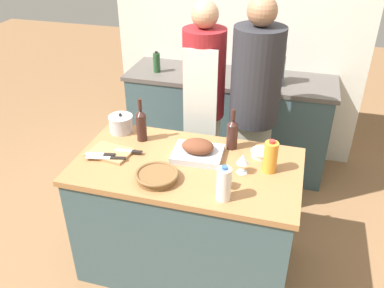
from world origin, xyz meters
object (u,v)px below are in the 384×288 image
(milk_jug, at_px, (224,184))
(condiment_bottle_tall, at_px, (243,75))
(cutting_board, at_px, (110,153))
(person_cook_guest, at_px, (254,105))
(wine_bottle_dark, at_px, (232,133))
(knife_bread, at_px, (101,154))
(roasting_pan, at_px, (198,151))
(wine_bottle_green, at_px, (141,124))
(condiment_bottle_short, at_px, (157,62))
(wicker_basket, at_px, (157,176))
(knife_paring, at_px, (130,151))
(person_cook_aproned, at_px, (203,100))
(juice_jug, at_px, (270,157))
(stand_mixer, at_px, (274,68))
(stock_pot, at_px, (121,124))
(wine_glass_left, at_px, (226,175))
(wine_glass_right, at_px, (243,159))
(mixing_bowl, at_px, (262,153))
(knife_chef, at_px, (107,158))

(milk_jug, relative_size, condiment_bottle_tall, 1.21)
(cutting_board, xyz_separation_m, person_cook_guest, (0.85, 0.76, 0.11))
(wine_bottle_dark, relative_size, knife_bread, 1.43)
(knife_bread, height_order, condiment_bottle_tall, condiment_bottle_tall)
(roasting_pan, xyz_separation_m, wine_bottle_green, (-0.44, 0.11, 0.08))
(roasting_pan, height_order, condiment_bottle_short, condiment_bottle_short)
(wicker_basket, relative_size, knife_paring, 1.40)
(person_cook_aproned, bearing_deg, roasting_pan, -82.47)
(juice_jug, distance_m, condiment_bottle_tall, 1.28)
(condiment_bottle_short, bearing_deg, roasting_pan, -59.62)
(wicker_basket, bearing_deg, knife_paring, 140.42)
(roasting_pan, height_order, stand_mixer, stand_mixer)
(knife_paring, relative_size, person_cook_aproned, 0.11)
(stock_pot, bearing_deg, cutting_board, -80.11)
(wine_glass_left, xyz_separation_m, wine_glass_right, (0.07, 0.19, 0.00))
(condiment_bottle_tall, bearing_deg, cutting_board, -117.26)
(wicker_basket, distance_m, knife_bread, 0.47)
(wine_glass_right, relative_size, knife_bread, 0.65)
(wicker_basket, bearing_deg, stand_mixer, 71.73)
(juice_jug, distance_m, wine_bottle_green, 0.92)
(stock_pot, relative_size, mixing_bowl, 1.18)
(stock_pot, distance_m, wine_glass_right, 0.99)
(stock_pot, relative_size, wine_bottle_dark, 0.61)
(wine_bottle_green, relative_size, wine_glass_right, 2.40)
(wicker_basket, height_order, knife_bread, wicker_basket)
(mixing_bowl, xyz_separation_m, wine_bottle_dark, (-0.21, 0.05, 0.09))
(roasting_pan, height_order, wine_glass_left, roasting_pan)
(juice_jug, xyz_separation_m, person_cook_guest, (-0.20, 0.67, 0.02))
(wine_bottle_green, height_order, stand_mixer, stand_mixer)
(wine_glass_right, height_order, person_cook_guest, person_cook_guest)
(knife_chef, relative_size, person_cook_guest, 0.15)
(wine_bottle_green, bearing_deg, mixing_bowl, 0.84)
(cutting_board, relative_size, wine_glass_left, 2.34)
(roasting_pan, distance_m, condiment_bottle_short, 1.47)
(wine_bottle_dark, height_order, condiment_bottle_short, wine_bottle_dark)
(wine_glass_left, relative_size, knife_bread, 0.63)
(roasting_pan, bearing_deg, knife_bread, -164.34)
(stand_mixer, bearing_deg, milk_jug, -93.48)
(juice_jug, relative_size, wine_glass_left, 1.73)
(wine_glass_right, bearing_deg, knife_bread, -175.27)
(stand_mixer, bearing_deg, knife_bread, -123.74)
(juice_jug, bearing_deg, condiment_bottle_tall, 107.14)
(knife_paring, distance_m, knife_bread, 0.19)
(knife_paring, height_order, condiment_bottle_short, condiment_bottle_short)
(wine_bottle_dark, xyz_separation_m, condiment_bottle_tall, (-0.10, 1.01, 0.03))
(wine_glass_left, relative_size, condiment_bottle_tall, 0.69)
(juice_jug, distance_m, wine_bottle_dark, 0.35)
(wicker_basket, height_order, person_cook_aproned, person_cook_aproned)
(wine_glass_left, bearing_deg, mixing_bowl, 68.42)
(wicker_basket, distance_m, wine_bottle_dark, 0.62)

